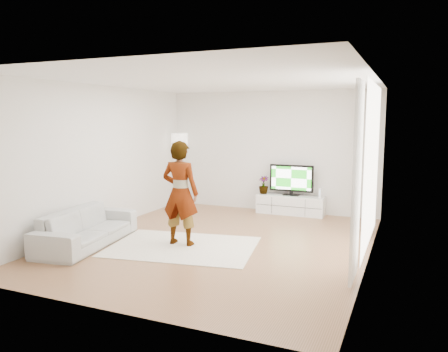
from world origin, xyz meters
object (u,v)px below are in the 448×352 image
at_px(rug, 183,247).
at_px(floor_lamp, 180,145).
at_px(television, 291,179).
at_px(player, 180,193).
at_px(sofa, 87,227).
at_px(media_console, 291,205).

relative_size(rug, floor_lamp, 1.34).
height_order(television, player, player).
height_order(rug, floor_lamp, floor_lamp).
xyz_separation_m(player, floor_lamp, (-1.64, 2.96, 0.62)).
height_order(player, floor_lamp, floor_lamp).
relative_size(sofa, floor_lamp, 1.18).
distance_m(rug, sofa, 1.69).
xyz_separation_m(media_console, television, (0.00, 0.03, 0.59)).
bearing_deg(sofa, rug, -79.60).
xyz_separation_m(rug, player, (-0.09, 0.11, 0.90)).
bearing_deg(media_console, rug, -107.64).
xyz_separation_m(rug, sofa, (-1.58, -0.53, 0.30)).
bearing_deg(player, media_console, -112.20).
distance_m(media_console, television, 0.60).
distance_m(media_console, player, 3.40).
distance_m(sofa, floor_lamp, 3.80).
relative_size(rug, sofa, 1.14).
bearing_deg(television, media_console, -90.00).
distance_m(television, player, 3.35).
bearing_deg(player, sofa, 20.86).
bearing_deg(television, floor_lamp, -175.89).
relative_size(media_console, player, 0.86).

